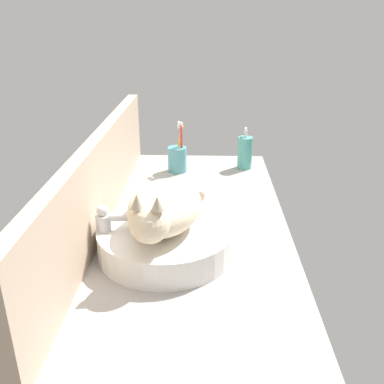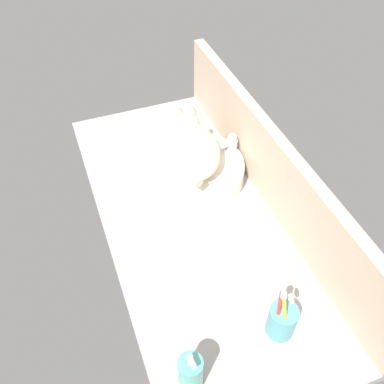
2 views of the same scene
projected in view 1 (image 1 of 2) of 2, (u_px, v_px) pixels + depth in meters
The scene contains 7 objects.
ground_plane at pixel (191, 230), 121.91cm from camera, with size 121.88×54.08×4.00cm, color #9E9993.
backsplash_panel at pixel (99, 182), 117.01cm from camera, with size 121.88×3.60×24.91cm, color tan.
sink_basin at pixel (166, 240), 105.61cm from camera, with size 33.61×33.61×7.00cm, color silver.
cat at pixel (164, 208), 100.71cm from camera, with size 31.49×21.30×14.00cm.
faucet at pixel (109, 229), 102.80cm from camera, with size 4.27×11.86×13.60cm.
soap_dispenser at pixel (245, 152), 161.04cm from camera, with size 5.51×5.51×15.35cm.
toothbrush_cup at pixel (177, 158), 158.20cm from camera, with size 7.02×7.02×18.69cm.
Camera 1 is at (-107.68, -3.93, 56.04)cm, focal length 40.00 mm.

